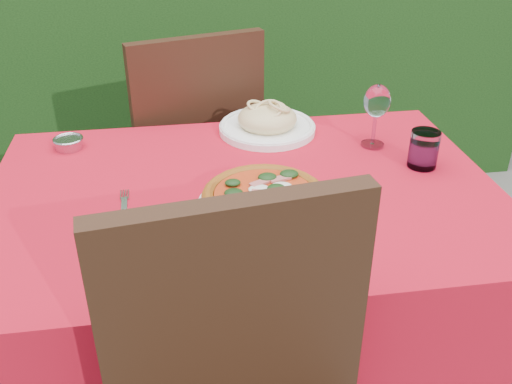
{
  "coord_description": "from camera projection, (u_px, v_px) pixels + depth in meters",
  "views": [
    {
      "loc": [
        -0.16,
        -1.21,
        1.45
      ],
      "look_at": [
        0.02,
        -0.05,
        0.77
      ],
      "focal_mm": 40.0,
      "sensor_mm": 36.0,
      "label": 1
    }
  ],
  "objects": [
    {
      "name": "dining_table",
      "position": [
        245.0,
        240.0,
        1.48
      ],
      "size": [
        1.26,
        0.86,
        0.75
      ],
      "color": "#412B14",
      "rests_on": "ground"
    },
    {
      "name": "chair_far",
      "position": [
        192.0,
        147.0,
        2.04
      ],
      "size": [
        0.55,
        0.55,
        0.99
      ],
      "rotation": [
        0.0,
        0.0,
        3.42
      ],
      "color": "black",
      "rests_on": "ground"
    },
    {
      "name": "pizza_plate",
      "position": [
        264.0,
        200.0,
        1.31
      ],
      "size": [
        0.31,
        0.31,
        0.06
      ],
      "rotation": [
        0.0,
        0.0,
        0.08
      ],
      "color": "white",
      "rests_on": "dining_table"
    },
    {
      "name": "pasta_plate",
      "position": [
        267.0,
        122.0,
        1.69
      ],
      "size": [
        0.29,
        0.29,
        0.08
      ],
      "rotation": [
        0.0,
        0.0,
        -0.05
      ],
      "color": "white",
      "rests_on": "dining_table"
    },
    {
      "name": "water_glass",
      "position": [
        423.0,
        151.0,
        1.49
      ],
      "size": [
        0.08,
        0.08,
        0.1
      ],
      "color": "silver",
      "rests_on": "dining_table"
    },
    {
      "name": "wine_glass",
      "position": [
        377.0,
        104.0,
        1.56
      ],
      "size": [
        0.07,
        0.07,
        0.18
      ],
      "color": "white",
      "rests_on": "dining_table"
    },
    {
      "name": "fork",
      "position": [
        124.0,
        213.0,
        1.31
      ],
      "size": [
        0.03,
        0.19,
        0.0
      ],
      "primitive_type": "cube",
      "rotation": [
        0.0,
        0.0,
        0.03
      ],
      "color": "silver",
      "rests_on": "dining_table"
    },
    {
      "name": "steel_ramekin",
      "position": [
        69.0,
        144.0,
        1.6
      ],
      "size": [
        0.08,
        0.08,
        0.03
      ],
      "primitive_type": "cylinder",
      "color": "#B4B4BB",
      "rests_on": "dining_table"
    }
  ]
}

